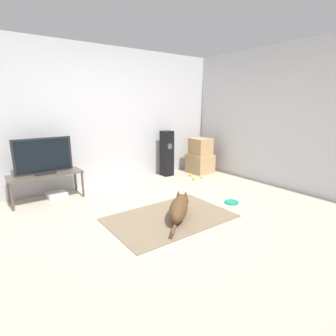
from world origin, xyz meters
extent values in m
plane|color=#BCB29E|center=(0.00, 0.00, 0.00)|extent=(12.00, 12.00, 0.00)
cube|color=silver|center=(0.00, 2.10, 1.27)|extent=(8.00, 0.06, 2.55)
cube|color=silver|center=(2.60, 0.00, 1.27)|extent=(0.06, 8.00, 2.55)
cube|color=#847056|center=(0.07, 0.01, 0.01)|extent=(1.66, 1.10, 0.01)
ellipsoid|color=brown|center=(0.14, -0.09, 0.15)|extent=(0.67, 0.66, 0.28)
sphere|color=brown|center=(0.43, 0.19, 0.11)|extent=(0.20, 0.20, 0.20)
cone|color=brown|center=(0.40, 0.23, 0.22)|extent=(0.06, 0.06, 0.09)
cone|color=brown|center=(0.47, 0.16, 0.22)|extent=(0.06, 0.06, 0.09)
cylinder|color=brown|center=(-0.20, -0.42, 0.07)|extent=(0.20, 0.19, 0.04)
cylinder|color=#199E7A|center=(1.19, -0.12, 0.01)|extent=(0.22, 0.22, 0.02)
torus|color=#199E7A|center=(1.19, -0.12, 0.02)|extent=(0.22, 0.22, 0.02)
cube|color=tan|center=(2.09, 1.58, 0.21)|extent=(0.46, 0.51, 0.42)
cube|color=tan|center=(2.09, 1.57, 0.60)|extent=(0.38, 0.43, 0.36)
cube|color=black|center=(1.34, 1.83, 0.48)|extent=(0.22, 0.22, 0.97)
cylinder|color=#4C4C51|center=(1.34, 1.72, 0.65)|extent=(0.12, 0.00, 0.12)
cube|color=brown|center=(-1.11, 1.75, 0.43)|extent=(1.09, 0.44, 0.02)
cylinder|color=brown|center=(-1.63, 1.56, 0.21)|extent=(0.04, 0.04, 0.42)
cylinder|color=brown|center=(-0.59, 1.56, 0.21)|extent=(0.04, 0.04, 0.42)
cylinder|color=brown|center=(-1.63, 1.94, 0.21)|extent=(0.04, 0.04, 0.42)
cylinder|color=brown|center=(-0.59, 1.94, 0.21)|extent=(0.04, 0.04, 0.42)
cube|color=#232326|center=(-1.11, 1.75, 0.46)|extent=(0.30, 0.20, 0.03)
cube|color=#232326|center=(-1.11, 1.76, 0.74)|extent=(0.86, 0.04, 0.54)
cube|color=black|center=(-1.11, 1.74, 0.74)|extent=(0.79, 0.01, 0.49)
sphere|color=#C6E033|center=(1.78, 1.19, 0.03)|extent=(0.07, 0.07, 0.07)
sphere|color=#C6E033|center=(1.56, 1.19, 0.03)|extent=(0.07, 0.07, 0.07)
sphere|color=#C6E033|center=(1.71, 1.46, 0.03)|extent=(0.07, 0.07, 0.07)
cube|color=white|center=(-0.97, 1.76, 0.04)|extent=(0.29, 0.27, 0.09)
camera|label=1|loc=(-1.92, -2.65, 1.52)|focal=28.00mm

